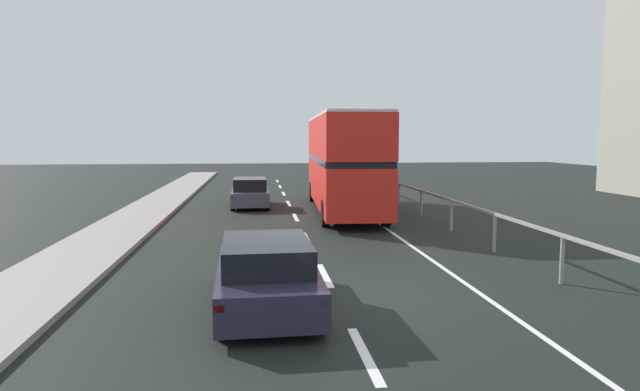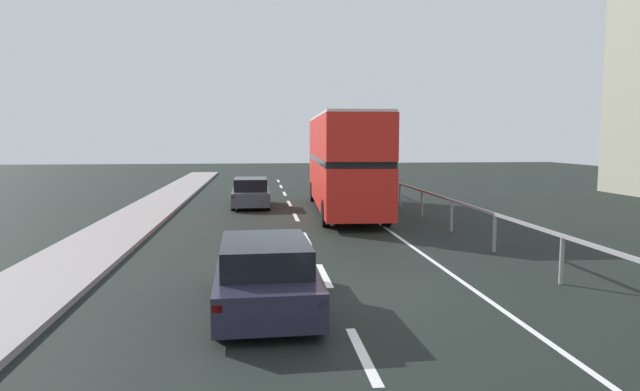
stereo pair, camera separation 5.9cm
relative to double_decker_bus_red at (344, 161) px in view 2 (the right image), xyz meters
The scene contains 7 objects.
ground_plane 13.13m from the double_decker_bus_red, 99.83° to the right, with size 75.68×120.00×0.10m, color black.
near_sidewalk_kerb 15.48m from the double_decker_bus_red, 123.78° to the right, with size 2.36×80.00×0.14m, color gray.
lane_paint_markings 4.42m from the double_decker_bus_red, 95.64° to the right, with size 3.17×46.00×0.01m.
bridge_side_railing 4.93m from the double_decker_bus_red, 51.92° to the right, with size 0.10×42.00×1.12m.
double_decker_bus_red is the anchor object (origin of this frame).
hatchback_car_near 14.02m from the double_decker_bus_red, 105.09° to the right, with size 1.96×4.40×1.33m.
sedan_car_ahead 4.92m from the double_decker_bus_red, 151.39° to the left, with size 1.77×4.02×1.37m.
Camera 2 is at (-1.53, -11.08, 3.23)m, focal length 31.02 mm.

